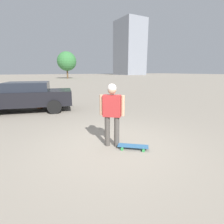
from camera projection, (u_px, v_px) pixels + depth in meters
The scene contains 7 objects.
ground_plane at pixel (112, 146), 4.59m from camera, with size 220.00×220.00×0.00m, color gray.
person at pixel (112, 110), 4.37m from camera, with size 0.52×0.44×1.62m.
skateboard at pixel (133, 146), 4.38m from camera, with size 0.74×0.66×0.09m.
car_parked_near at pixel (27, 96), 8.38m from camera, with size 4.51×2.75×1.40m.
building_block_distant at pixel (130, 48), 88.75m from camera, with size 11.23×14.48×26.61m.
tree_distant at pixel (67, 61), 44.85m from camera, with size 4.87×4.87×6.80m.
traffic_cone at pixel (40, 103), 9.25m from camera, with size 0.29×0.29×0.47m.
Camera 1 is at (-2.07, -3.73, 1.91)m, focal length 28.00 mm.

